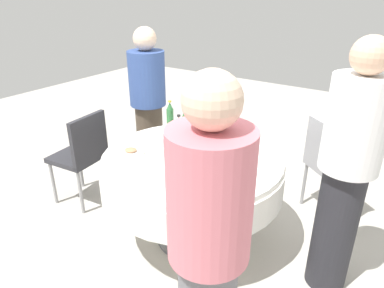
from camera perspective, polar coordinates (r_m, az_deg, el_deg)
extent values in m
plane|color=#B7B2A8|center=(2.94, 0.00, -14.98)|extent=(10.00, 10.00, 0.00)
cylinder|color=white|center=(2.54, 0.00, -2.36)|extent=(1.31, 1.31, 0.04)
cylinder|color=white|center=(2.60, 0.00, -4.91)|extent=(1.34, 1.34, 0.22)
cylinder|color=slate|center=(2.79, 0.00, -11.18)|extent=(0.14, 0.14, 0.48)
cylinder|color=slate|center=(2.93, 0.00, -14.76)|extent=(0.56, 0.56, 0.03)
cylinder|color=#2D6B38|center=(2.86, -3.58, 3.60)|extent=(0.06, 0.06, 0.22)
cone|color=#2D6B38|center=(2.81, -3.65, 6.28)|extent=(0.05, 0.05, 0.06)
cylinder|color=gold|center=(2.80, -3.67, 6.97)|extent=(0.03, 0.03, 0.01)
cylinder|color=#2D6B38|center=(2.34, -0.47, -1.46)|extent=(0.06, 0.06, 0.20)
cone|color=#2D6B38|center=(2.29, -0.48, 1.43)|extent=(0.05, 0.05, 0.05)
cylinder|color=gold|center=(2.28, -0.48, 2.18)|extent=(0.02, 0.02, 0.01)
cylinder|color=#8C5619|center=(2.62, -2.13, 1.11)|extent=(0.06, 0.06, 0.18)
cone|color=#8C5619|center=(2.57, -2.17, 3.74)|extent=(0.05, 0.05, 0.08)
cylinder|color=black|center=(2.55, -2.19, 4.67)|extent=(0.03, 0.03, 0.01)
cylinder|color=silver|center=(2.36, 3.11, -0.90)|extent=(0.07, 0.07, 0.24)
cone|color=silver|center=(2.30, 3.19, 2.51)|extent=(0.06, 0.06, 0.07)
cylinder|color=black|center=(2.28, 3.21, 3.42)|extent=(0.03, 0.03, 0.01)
cylinder|color=#2D6B38|center=(2.75, -1.05, 2.45)|extent=(0.06, 0.06, 0.19)
cone|color=#2D6B38|center=(2.70, -1.08, 5.20)|extent=(0.06, 0.06, 0.09)
cylinder|color=black|center=(2.69, -1.08, 6.22)|extent=(0.02, 0.02, 0.01)
cylinder|color=silver|center=(2.59, 0.06, 1.32)|extent=(0.07, 0.07, 0.22)
cone|color=silver|center=(2.54, 0.06, 4.25)|extent=(0.06, 0.06, 0.07)
cylinder|color=gold|center=(2.53, 0.06, 5.07)|extent=(0.03, 0.03, 0.01)
cylinder|color=white|center=(2.53, 0.80, -1.99)|extent=(0.06, 0.06, 0.00)
cylinder|color=white|center=(2.51, 0.80, -1.11)|extent=(0.01, 0.01, 0.08)
cylinder|color=white|center=(2.47, 0.81, 0.53)|extent=(0.07, 0.07, 0.07)
cylinder|color=gold|center=(2.48, 0.81, 0.09)|extent=(0.06, 0.06, 0.03)
cylinder|color=white|center=(2.54, -4.76, -1.97)|extent=(0.06, 0.06, 0.00)
cylinder|color=white|center=(2.52, -4.79, -1.15)|extent=(0.01, 0.01, 0.08)
cylinder|color=white|center=(2.49, -4.85, 0.34)|extent=(0.06, 0.06, 0.07)
cylinder|color=gold|center=(2.50, -4.83, -0.05)|extent=(0.05, 0.05, 0.03)
cylinder|color=white|center=(2.60, 8.38, -1.47)|extent=(0.06, 0.06, 0.00)
cylinder|color=white|center=(2.58, 8.42, -0.80)|extent=(0.01, 0.01, 0.06)
cylinder|color=white|center=(2.56, 8.52, 0.59)|extent=(0.06, 0.06, 0.07)
cylinder|color=white|center=(2.37, 8.14, -3.99)|extent=(0.25, 0.25, 0.02)
cylinder|color=white|center=(2.61, -9.95, -1.32)|extent=(0.21, 0.21, 0.02)
ellipsoid|color=tan|center=(2.60, -9.98, -0.97)|extent=(0.09, 0.08, 0.02)
cube|color=silver|center=(2.09, -1.77, -8.08)|extent=(0.09, 0.17, 0.00)
cube|color=silver|center=(2.71, 3.42, -0.08)|extent=(0.18, 0.03, 0.00)
cube|color=silver|center=(2.95, 2.44, 2.02)|extent=(0.08, 0.17, 0.00)
cylinder|color=#D8727F|center=(1.35, 2.92, -8.61)|extent=(0.34, 0.34, 0.55)
sphere|color=beige|center=(1.19, 3.31, 7.15)|extent=(0.22, 0.22, 0.22)
cylinder|color=#4C3F33|center=(3.52, -6.81, -0.01)|extent=(0.26, 0.26, 0.83)
cylinder|color=#334C8C|center=(3.31, -7.39, 10.58)|extent=(0.34, 0.34, 0.50)
sphere|color=beige|center=(3.24, -7.74, 16.70)|extent=(0.21, 0.21, 0.21)
cylinder|color=#26262B|center=(2.48, 22.26, -12.71)|extent=(0.26, 0.26, 0.88)
cylinder|color=white|center=(2.15, 25.28, 2.88)|extent=(0.34, 0.34, 0.55)
sphere|color=#D8AD8C|center=(2.06, 27.21, 12.77)|extent=(0.21, 0.21, 0.21)
cube|color=#99999E|center=(3.24, 22.52, -3.47)|extent=(0.56, 0.56, 0.04)
cube|color=#99999E|center=(3.05, 20.50, -0.50)|extent=(0.34, 0.28, 0.42)
cylinder|color=gray|center=(3.35, 25.94, -7.87)|extent=(0.03, 0.03, 0.43)
cylinder|color=gray|center=(3.56, 22.43, -5.21)|extent=(0.03, 0.03, 0.43)
cylinder|color=gray|center=(3.15, 21.25, -9.13)|extent=(0.03, 0.03, 0.43)
cylinder|color=gray|center=(3.37, 17.86, -6.19)|extent=(0.03, 0.03, 0.43)
cube|color=#2D2D33|center=(3.34, -18.27, -1.98)|extent=(0.44, 0.44, 0.04)
cube|color=#2D2D33|center=(3.13, -16.47, 0.74)|extent=(0.08, 0.40, 0.42)
cylinder|color=gray|center=(3.66, -17.78, -3.67)|extent=(0.03, 0.03, 0.43)
cylinder|color=gray|center=(3.47, -21.72, -5.93)|extent=(0.03, 0.03, 0.43)
cylinder|color=gray|center=(3.44, -13.77, -5.03)|extent=(0.03, 0.03, 0.43)
cylinder|color=gray|center=(3.24, -17.73, -7.55)|extent=(0.03, 0.03, 0.43)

